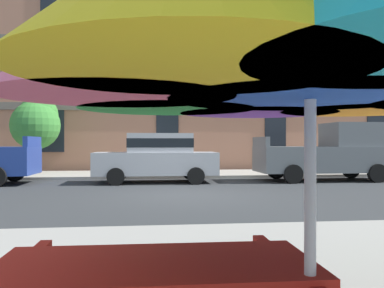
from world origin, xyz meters
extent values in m
plane|color=#2D3033|center=(0.00, 0.00, 0.00)|extent=(120.00, 120.00, 0.00)
cube|color=#9E998E|center=(0.00, 6.80, 0.06)|extent=(56.00, 3.60, 0.12)
cube|color=#A87056|center=(0.00, 15.00, 6.40)|extent=(38.62, 12.00, 12.80)
cube|color=#6B6056|center=(0.00, 8.96, 3.20)|extent=(37.85, 0.08, 0.36)
cube|color=#6B6056|center=(0.00, 8.96, 6.40)|extent=(37.85, 0.08, 0.36)
cube|color=black|center=(-5.52, 8.97, 6.80)|extent=(1.10, 0.06, 11.60)
cube|color=black|center=(0.00, 8.97, 6.80)|extent=(1.10, 0.06, 11.60)
cube|color=black|center=(5.52, 8.97, 6.80)|extent=(1.10, 0.06, 11.60)
cube|color=black|center=(11.03, 8.97, 6.80)|extent=(1.10, 0.06, 11.60)
cube|color=navy|center=(-5.01, 3.70, 1.48)|extent=(0.16, 1.75, 0.36)
cylinder|color=black|center=(-5.90, 4.65, 0.34)|extent=(0.68, 0.22, 0.68)
cube|color=#A8AAB2|center=(-0.70, 3.70, 0.70)|extent=(4.40, 1.76, 0.80)
cube|color=#A8AAB2|center=(-0.55, 3.70, 1.44)|extent=(2.30, 1.55, 0.68)
cube|color=black|center=(-0.55, 3.70, 1.44)|extent=(2.32, 1.57, 0.32)
cylinder|color=black|center=(-2.06, 2.82, 0.30)|extent=(0.60, 0.22, 0.60)
cylinder|color=black|center=(-2.06, 4.58, 0.30)|extent=(0.60, 0.22, 0.60)
cylinder|color=black|center=(0.67, 2.82, 0.30)|extent=(0.60, 0.22, 0.60)
cylinder|color=black|center=(0.67, 4.58, 0.30)|extent=(0.60, 0.22, 0.60)
cube|color=slate|center=(5.70, 3.70, 0.82)|extent=(5.10, 1.90, 0.96)
cube|color=slate|center=(6.80, 3.70, 1.75)|extent=(1.90, 1.75, 0.90)
cube|color=slate|center=(3.23, 3.70, 1.48)|extent=(0.16, 1.75, 0.36)
cylinder|color=black|center=(4.12, 2.75, 0.34)|extent=(0.68, 0.22, 0.68)
cylinder|color=black|center=(4.12, 4.65, 0.34)|extent=(0.68, 0.22, 0.68)
cylinder|color=black|center=(7.28, 2.75, 0.34)|extent=(0.68, 0.22, 0.68)
cylinder|color=black|center=(7.28, 4.65, 0.34)|extent=(0.68, 0.22, 0.68)
cylinder|color=brown|center=(-5.78, 7.24, 0.78)|extent=(0.32, 0.32, 1.56)
sphere|color=#387F33|center=(-5.71, 7.07, 2.28)|extent=(1.42, 1.42, 1.42)
sphere|color=#387F33|center=(-5.82, 7.13, 2.21)|extent=(2.10, 2.10, 2.10)
sphere|color=#387F33|center=(-5.75, 7.36, 2.67)|extent=(1.68, 1.68, 1.68)
cylinder|color=silver|center=(-0.20, -9.00, 1.09)|extent=(0.06, 0.06, 2.18)
cone|color=orange|center=(0.49, -8.31, 1.92)|extent=(1.17, 1.17, 0.52)
cone|color=#662D9E|center=(-0.20, -8.03, 1.92)|extent=(1.17, 1.17, 0.52)
cone|color=green|center=(-0.88, -8.31, 1.92)|extent=(1.17, 1.17, 0.52)
cone|color=#E5668C|center=(-1.17, -9.00, 1.92)|extent=(1.17, 1.17, 0.52)
cone|color=blue|center=(-0.20, -9.00, 1.96)|extent=(1.46, 1.46, 0.60)
cube|color=red|center=(-0.97, -8.67, 0.74)|extent=(1.81, 0.83, 0.06)
cube|color=red|center=(-0.96, -8.05, 0.44)|extent=(1.80, 0.31, 0.05)
camera|label=1|loc=(-1.02, -10.96, 1.44)|focal=37.68mm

